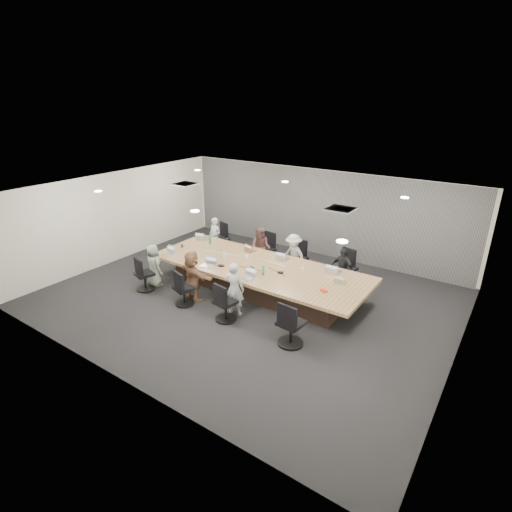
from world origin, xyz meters
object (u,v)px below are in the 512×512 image
Objects in this scene: person_4 at (154,265)px; stapler at (252,268)px; chair_2 at (299,261)px; snack_packet at (324,291)px; person_2 at (293,256)px; person_6 at (234,289)px; person_3 at (342,269)px; mug_brown at (182,246)px; laptop_5 at (207,266)px; laptop_6 at (248,278)px; laptop_3 at (334,271)px; canvas_bag at (340,280)px; chair_5 at (184,291)px; laptop_2 at (284,258)px; person_5 at (193,276)px; conference_table at (258,277)px; chair_4 at (145,277)px; bottle_green_right at (263,270)px; chair_3 at (346,271)px; chair_0 at (222,241)px; laptop_1 at (250,250)px; person_1 at (261,248)px; bottle_clear at (224,255)px; chair_6 at (226,305)px; chair_1 at (267,252)px; laptop_4 at (168,254)px; laptop_0 at (204,238)px; chair_7 at (291,326)px; person_0 at (215,237)px; bottle_green_left at (210,240)px.

person_4 reaches higher than stapler.
chair_2 is 4.59× the size of snack_packet.
person_6 is (-0.08, -2.70, 0.03)m from person_2.
person_3 is at bearing 99.14° from snack_packet.
stapler is at bearing -2.77° from mug_brown.
laptop_5 is 2.26× the size of stapler.
snack_packet is at bearing 16.98° from laptop_6.
snack_packet reaches higher than laptop_3.
stapler is 2.28m from canvas_bag.
laptop_3 is (2.93, 2.50, 0.37)m from chair_5.
laptop_2 is 2.58m from person_5.
conference_table is 2.17m from snack_packet.
chair_4 reaches higher than chair_2.
chair_4 is 3.15× the size of bottle_green_right.
chair_3 is at bearing 61.93° from laptop_6.
stapler is (2.63, -1.97, 0.39)m from chair_0.
person_1 is at bearing -76.29° from laptop_1.
person_5 is at bearing 96.14° from laptop_1.
chair_4 is 0.65× the size of person_3.
bottle_clear is (-0.23, -1.48, 0.20)m from person_1.
person_3 is at bearing 71.48° from chair_6.
chair_1 is 1.05× the size of chair_2.
laptop_6 is at bearing -118.15° from bottle_green_right.
bottle_clear is at bearing 27.58° from laptop_4.
laptop_2 is at bearing -1.11° from laptop_3.
chair_3 is at bearing 61.75° from stapler.
laptop_1 is at bearing 157.97° from snack_packet.
person_1 is 3.95× the size of laptop_6.
laptop_6 is (-0.08, -2.15, 0.10)m from person_2.
mug_brown is (-4.47, -0.94, 0.04)m from laptop_3.
laptop_2 is at bearing 43.54° from chair_3.
laptop_5 is (1.46, 0.00, 0.00)m from laptop_4.
person_2 is at bearing -105.40° from person_5.
laptop_6 is (-0.00, 0.90, 0.35)m from chair_6.
chair_1 is 1.00× the size of chair_4.
laptop_3 is 1.42× the size of canvas_bag.
bottle_clear reaches higher than laptop_0.
chair_7 is 1.81m from person_6.
person_0 is at bearing 152.86° from conference_table.
chair_0 is 4.48m from person_3.
person_0 is 4.43× the size of laptop_4.
chair_4 is 5.20× the size of stapler.
bottle_green_right is at bearing 40.24° from laptop_3.
chair_5 is (-2.93, -3.40, -0.03)m from chair_3.
laptop_0 and laptop_6 have the same top height.
laptop_5 and laptop_6 have the same top height.
bottle_green_left is 2.33m from stapler.
person_5 is at bearing -129.36° from conference_table.
conference_table is 7.87× the size of chair_0.
bottle_clear reaches higher than laptop_3.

